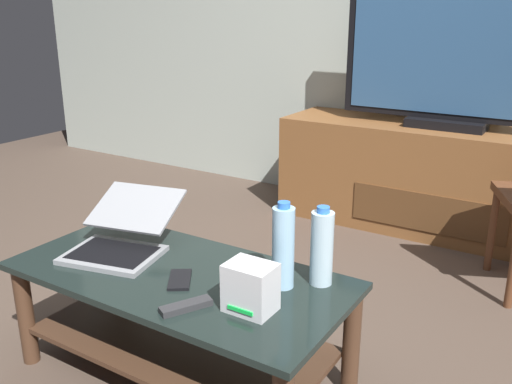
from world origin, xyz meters
The scene contains 10 objects.
ground_plane centered at (0.00, 0.00, 0.00)m, with size 7.68×7.68×0.00m, color #4C3D33.
coffee_table centered at (0.00, -0.05, 0.28)m, with size 1.18×0.57×0.41m.
media_cabinet centered at (0.40, 1.86, 0.31)m, with size 1.90×0.52×0.62m.
television centered at (0.40, 1.84, 0.99)m, with size 1.23×0.20×0.75m.
laptop centered at (-0.29, -0.01, 0.47)m, with size 0.41×0.48×0.19m.
router_box centered at (0.34, -0.13, 0.49)m, with size 0.14×0.11×0.15m.
water_bottle_near centered at (0.45, 0.14, 0.54)m, with size 0.07×0.07×0.27m.
water_bottle_far centered at (0.35, 0.06, 0.55)m, with size 0.07×0.07×0.29m.
cell_phone centered at (0.05, -0.09, 0.42)m, with size 0.07×0.14×0.01m, color black.
tv_remote centered at (0.18, -0.23, 0.42)m, with size 0.04×0.16×0.02m, color #2D2D30.
Camera 1 is at (1.14, -1.36, 1.27)m, focal length 39.08 mm.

